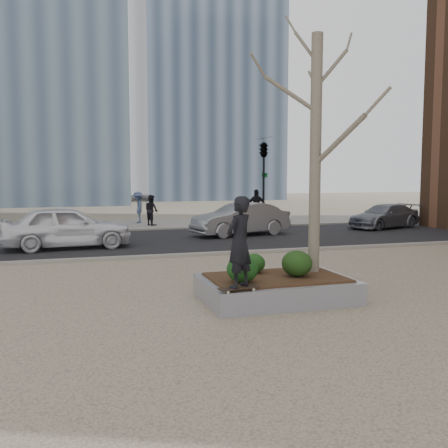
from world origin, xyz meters
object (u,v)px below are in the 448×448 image
object	(u,v)px
planter	(276,289)
skateboard	(239,289)
skateboarder	(239,242)
police_car	(67,227)

from	to	relation	value
planter	skateboard	xyz separation A→B (m)	(-1.10, -0.88, 0.26)
skateboarder	planter	bearing A→B (deg)	-176.62
planter	skateboard	world-z (taller)	skateboard
planter	police_car	bearing A→B (deg)	114.87
planter	skateboard	bearing A→B (deg)	-141.34
skateboard	police_car	distance (m)	10.24
planter	police_car	xyz separation A→B (m)	(-4.13, 8.90, 0.54)
planter	police_car	world-z (taller)	police_car
skateboard	police_car	size ratio (longest dim) A/B	0.18
planter	skateboard	distance (m)	1.43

